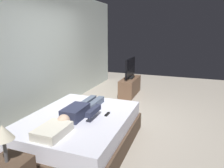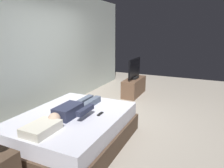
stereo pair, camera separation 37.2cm
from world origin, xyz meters
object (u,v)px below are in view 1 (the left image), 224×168
at_px(bed, 80,131).
at_px(lamp, 3,133).
at_px(remote, 107,114).
at_px(tv_stand, 130,86).
at_px(pillow, 53,131).
at_px(tv, 130,69).
at_px(person, 80,110).

height_order(bed, lamp, lamp).
relative_size(remote, tv_stand, 0.14).
bearing_deg(bed, lamp, 174.36).
bearing_deg(pillow, tv_stand, -0.09).
bearing_deg(pillow, tv, -0.09).
bearing_deg(person, tv, 0.13).
xyz_separation_m(pillow, lamp, (-0.62, 0.13, 0.25)).
height_order(pillow, remote, pillow).
distance_m(bed, remote, 0.54).
relative_size(bed, lamp, 4.82).
bearing_deg(pillow, bed, 0.00).
bearing_deg(tv, person, -179.87).
xyz_separation_m(bed, lamp, (-1.31, 0.13, 0.59)).
distance_m(remote, lamp, 1.62).
bearing_deg(bed, tv, -0.11).
distance_m(pillow, tv, 3.75).
bearing_deg(lamp, remote, -20.13).
relative_size(tv_stand, lamp, 2.62).
distance_m(person, tv_stand, 3.05).
relative_size(tv_stand, tv, 1.25).
xyz_separation_m(person, tv_stand, (3.03, 0.01, -0.37)).
distance_m(bed, tv, 3.10).
bearing_deg(tv, bed, 179.89).
height_order(bed, tv, tv).
xyz_separation_m(remote, tv, (2.88, 0.41, 0.24)).
distance_m(pillow, tv_stand, 3.77).
height_order(pillow, tv_stand, pillow).
xyz_separation_m(remote, lamp, (-1.49, 0.55, 0.30)).
relative_size(pillow, tv, 0.55).
xyz_separation_m(remote, tv_stand, (2.88, 0.41, -0.30)).
bearing_deg(pillow, remote, -25.58).
distance_m(bed, lamp, 1.44).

